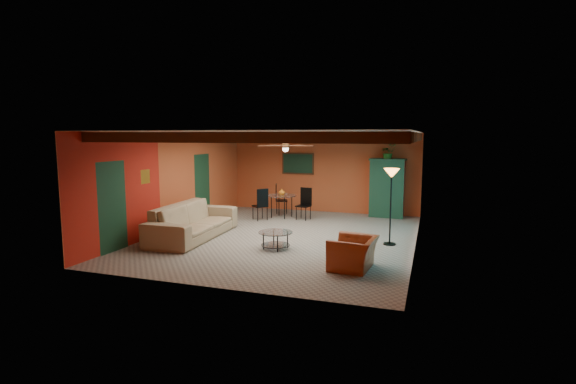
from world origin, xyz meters
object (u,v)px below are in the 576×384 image
(armchair, at_px, (353,253))
(armoire, at_px, (387,189))
(sofa, at_px, (194,221))
(dining_table, at_px, (282,202))
(coffee_table, at_px, (276,240))
(floor_lamp, at_px, (391,207))
(vase, at_px, (282,183))
(potted_plant, at_px, (388,152))

(armchair, xyz_separation_m, armoire, (0.05, 5.85, 0.60))
(sofa, relative_size, dining_table, 1.56)
(sofa, xyz_separation_m, armoire, (4.41, 4.54, 0.47))
(coffee_table, height_order, armoire, armoire)
(floor_lamp, bearing_deg, dining_table, 145.69)
(dining_table, distance_m, armoire, 3.43)
(vase, bearing_deg, dining_table, 180.00)
(sofa, bearing_deg, potted_plant, -46.82)
(sofa, distance_m, vase, 3.62)
(armchair, relative_size, coffee_table, 1.21)
(coffee_table, relative_size, vase, 3.80)
(floor_lamp, height_order, potted_plant, potted_plant)
(armchair, bearing_deg, floor_lamp, 172.18)
(armchair, xyz_separation_m, potted_plant, (0.05, 5.85, 1.78))
(sofa, bearing_deg, armoire, -46.82)
(sofa, height_order, floor_lamp, floor_lamp)
(armchair, relative_size, floor_lamp, 0.52)
(coffee_table, bearing_deg, armchair, -25.12)
(sofa, bearing_deg, dining_table, -22.81)
(vase, bearing_deg, armchair, -55.99)
(armoire, bearing_deg, sofa, -130.18)
(armoire, height_order, floor_lamp, floor_lamp)
(sofa, bearing_deg, floor_lamp, -82.59)
(armoire, distance_m, vase, 3.41)
(coffee_table, xyz_separation_m, vase, (-1.16, 3.72, 0.91))
(dining_table, height_order, potted_plant, potted_plant)
(dining_table, bearing_deg, armoire, 20.62)
(sofa, relative_size, floor_lamp, 1.62)
(dining_table, bearing_deg, potted_plant, 20.62)
(potted_plant, bearing_deg, coffee_table, -112.40)
(floor_lamp, relative_size, vase, 8.82)
(armoire, bearing_deg, armchair, -86.49)
(floor_lamp, relative_size, potted_plant, 3.54)
(potted_plant, bearing_deg, vase, -159.38)
(armoire, height_order, vase, armoire)
(floor_lamp, distance_m, potted_plant, 3.89)
(armchair, bearing_deg, sofa, -101.50)
(dining_table, bearing_deg, floor_lamp, -34.31)
(armchair, height_order, potted_plant, potted_plant)
(floor_lamp, bearing_deg, sofa, -169.95)
(vase, bearing_deg, armoire, 20.62)
(armchair, distance_m, floor_lamp, 2.31)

